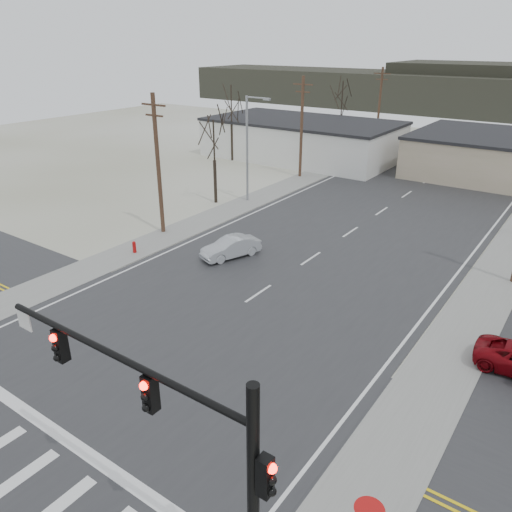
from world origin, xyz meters
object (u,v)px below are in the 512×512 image
at_px(traffic_signal_mast, 187,443).
at_px(car_far_b, 461,134).
at_px(car_far_a, 486,162).
at_px(fire_hydrant, 134,247).

relative_size(traffic_signal_mast, car_far_b, 2.03).
distance_m(car_far_a, car_far_b, 17.53).
bearing_deg(fire_hydrant, traffic_signal_mast, -38.13).
relative_size(car_far_a, car_far_b, 1.07).
xyz_separation_m(traffic_signal_mast, fire_hydrant, (-18.09, 14.20, -4.22)).
xyz_separation_m(traffic_signal_mast, car_far_a, (-4.41, 53.39, -3.95)).
height_order(fire_hydrant, car_far_b, car_far_b).
distance_m(fire_hydrant, car_far_b, 55.75).
xyz_separation_m(car_far_a, car_far_b, (-6.84, 16.14, 0.07)).
bearing_deg(fire_hydrant, car_far_b, 82.95).
bearing_deg(car_far_a, traffic_signal_mast, 86.08).
bearing_deg(car_far_b, fire_hydrant, -113.84).
bearing_deg(fire_hydrant, car_far_a, 70.76).
height_order(traffic_signal_mast, car_far_b, traffic_signal_mast).
bearing_deg(car_far_a, fire_hydrant, 62.12).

